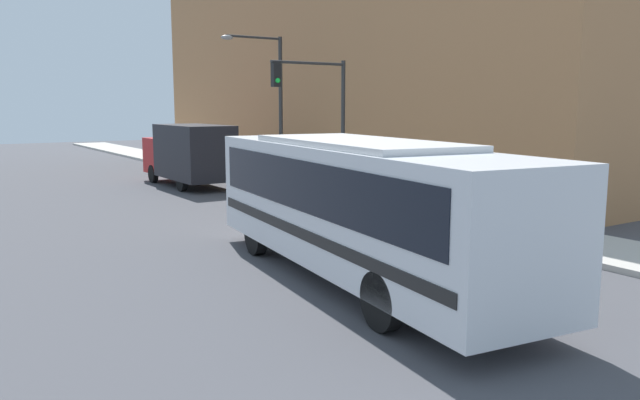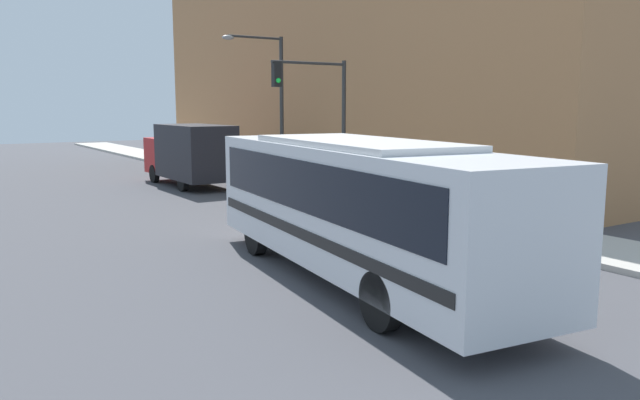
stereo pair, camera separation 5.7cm
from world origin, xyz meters
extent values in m
plane|color=#47474C|center=(0.00, 0.00, 0.00)|extent=(120.00, 120.00, 0.00)
cube|color=#B7B2A8|center=(6.06, 20.00, 0.08)|extent=(3.12, 70.00, 0.16)
cube|color=#B27A4C|center=(10.62, 17.82, 6.20)|extent=(6.00, 33.64, 12.41)
cube|color=silver|center=(-0.94, 0.43, 1.73)|extent=(3.91, 10.92, 2.56)
cube|color=black|center=(-0.94, 0.43, 2.19)|extent=(3.84, 10.08, 1.08)
cube|color=black|center=(-0.94, 0.43, 1.17)|extent=(3.89, 10.51, 0.24)
cube|color=silver|center=(-0.94, 0.43, 3.06)|extent=(3.10, 6.13, 0.16)
cylinder|color=black|center=(0.62, 3.57, 0.53)|extent=(0.41, 1.09, 1.07)
cylinder|color=black|center=(-1.66, 3.86, 0.53)|extent=(0.41, 1.09, 1.07)
cylinder|color=black|center=(-0.16, -2.63, 0.53)|extent=(0.41, 1.09, 1.07)
cylinder|color=black|center=(-2.45, -2.34, 0.53)|extent=(0.41, 1.09, 1.07)
cube|color=black|center=(2.15, 17.42, 1.71)|extent=(2.31, 4.87, 2.52)
cube|color=#B21919|center=(2.15, 20.80, 1.34)|extent=(2.19, 1.90, 1.78)
cylinder|color=black|center=(1.14, 20.46, 0.45)|extent=(0.25, 0.90, 0.90)
cylinder|color=black|center=(1.14, 16.50, 0.45)|extent=(0.25, 0.90, 0.90)
cylinder|color=gold|center=(5.10, 5.49, 0.45)|extent=(0.22, 0.22, 0.59)
sphere|color=gold|center=(5.10, 5.49, 0.81)|extent=(0.21, 0.21, 0.21)
cylinder|color=gold|center=(5.10, 5.37, 0.48)|extent=(0.10, 0.13, 0.10)
cylinder|color=#2D2D2D|center=(5.25, 9.67, 2.87)|extent=(0.16, 0.16, 5.43)
cylinder|color=#2D2D2D|center=(3.65, 9.67, 5.44)|extent=(3.20, 0.11, 0.11)
cube|color=black|center=(2.25, 9.67, 4.99)|extent=(0.30, 0.24, 0.90)
sphere|color=#19D83F|center=(2.25, 9.53, 4.77)|extent=(0.18, 0.18, 0.18)
cylinder|color=#2D2D2D|center=(5.35, 14.75, 3.55)|extent=(0.18, 0.18, 6.79)
cylinder|color=#2D2D2D|center=(4.04, 14.75, 6.85)|extent=(2.63, 0.11, 0.11)
ellipsoid|color=gray|center=(2.72, 14.75, 6.77)|extent=(0.56, 0.28, 0.20)
cylinder|color=slate|center=(6.60, 14.50, 0.57)|extent=(0.28, 0.28, 0.83)
cylinder|color=beige|center=(6.60, 14.50, 1.33)|extent=(0.34, 0.34, 0.69)
sphere|color=tan|center=(6.60, 14.50, 1.79)|extent=(0.23, 0.23, 0.23)
camera|label=1|loc=(-9.04, -10.41, 3.87)|focal=35.00mm
camera|label=2|loc=(-8.99, -10.44, 3.87)|focal=35.00mm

